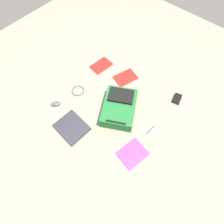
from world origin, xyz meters
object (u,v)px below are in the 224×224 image
book_manual (133,154)px  computer_mouse (56,104)px  book_comic (101,66)px  laptop (72,127)px  book_blue (126,78)px  cable_coil (78,91)px  backpack (119,107)px  power_brick (177,99)px  pen_black (150,130)px

book_manual → computer_mouse: size_ratio=2.70×
book_comic → laptop: bearing=112.6°
book_blue → cable_coil: book_blue is taller
backpack → book_comic: bearing=-30.6°
book_blue → power_brick: 0.65m
backpack → pen_black: (-0.39, -0.04, -0.07)m
book_manual → power_brick: (0.01, -0.82, 0.01)m
book_comic → power_brick: 1.00m
book_manual → cable_coil: size_ratio=2.01×
book_comic → pen_black: 1.02m
cable_coil → backpack: bearing=-167.8°
book_comic → cable_coil: (-0.05, 0.46, 0.00)m
book_manual → power_brick: bearing=-89.6°
cable_coil → power_brick: bearing=-144.8°
book_manual → power_brick: power_brick is taller
book_manual → computer_mouse: bearing=7.3°
laptop → computer_mouse: bearing=-12.1°
cable_coil → pen_black: bearing=-170.5°
laptop → pen_black: (-0.63, -0.52, -0.01)m
book_blue → pen_black: (-0.62, 0.36, -0.00)m
book_blue → power_brick: power_brick is taller
book_blue → cable_coil: bearing=59.5°
book_comic → power_brick: bearing=-168.8°
laptop → book_blue: laptop is taller
book_manual → cable_coil: same height
backpack → pen_black: size_ratio=4.00×
power_brick → pen_black: 0.50m
book_blue → book_comic: bearing=8.2°
book_blue → cable_coil: 0.59m
pen_black → book_comic: bearing=-17.4°
power_brick → pen_black: power_brick is taller
book_comic → book_manual: (-0.99, 0.62, 0.00)m
book_blue → computer_mouse: (0.35, 0.80, 0.01)m
cable_coil → book_blue: bearing=-120.5°
book_blue → book_manual: book_blue is taller
backpack → computer_mouse: backpack is taller
pen_black → book_manual: bearing=92.5°
backpack → power_brick: (-0.40, -0.54, -0.06)m
laptop → book_manual: bearing=-162.9°
cable_coil → power_brick: size_ratio=1.10×
book_blue → book_manual: bearing=133.2°
computer_mouse → power_brick: computer_mouse is taller
cable_coil → pen_black: 0.93m
power_brick → pen_black: size_ratio=0.96×
power_brick → pen_black: (0.01, 0.50, -0.01)m
book_manual → pen_black: book_manual is taller
computer_mouse → cable_coil: 0.30m
power_brick → computer_mouse: bearing=43.9°
laptop → cable_coil: 0.46m
backpack → book_manual: 0.50m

